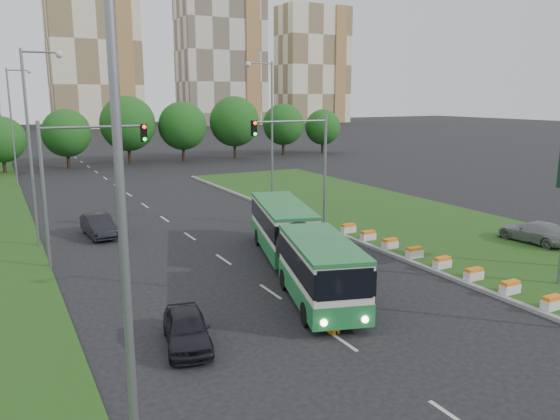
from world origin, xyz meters
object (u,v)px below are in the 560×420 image
traffic_mast_median (305,154)px  shopping_trolley (334,326)px  articulated_bus (294,245)px  car_left_near (187,329)px  traffic_mast_left (74,169)px  car_median (535,232)px  car_left_far (99,226)px  pedestrian (310,306)px

traffic_mast_median → shopping_trolley: (-7.68, -15.38, -5.04)m
articulated_bus → car_left_near: (-7.68, -5.48, -0.94)m
shopping_trolley → traffic_mast_left: bearing=106.3°
car_median → shopping_trolley: (-18.60, -5.18, -0.52)m
traffic_mast_left → car_left_far: bearing=71.1°
traffic_mast_median → traffic_mast_left: size_ratio=1.00×
traffic_mast_median → traffic_mast_left: bearing=-176.2°
traffic_mast_median → shopping_trolley: 17.92m
car_median → shopping_trolley: 19.31m
car_left_near → car_median: (24.11, 3.49, 0.14)m
traffic_mast_left → car_left_near: (1.97, -12.70, -4.66)m
car_left_far → car_left_near: bearing=-93.8°
traffic_mast_left → car_left_near: size_ratio=1.99×
articulated_bus → car_median: size_ratio=3.44×
car_left_far → car_median: car_median is taller
traffic_mast_median → car_median: (10.92, -10.20, -4.52)m
traffic_mast_median → articulated_bus: bearing=-123.9°
traffic_mast_left → shopping_trolley: bearing=-62.5°
car_left_far → pedestrian: size_ratio=2.92×
traffic_mast_median → pedestrian: 16.84m
articulated_bus → car_median: bearing=9.8°
traffic_mast_median → traffic_mast_left: (-15.16, -1.00, 0.00)m
car_left_far → traffic_mast_left: bearing=-112.6°
car_median → car_left_near: bearing=3.3°
articulated_bus → car_left_near: articulated_bus is taller
articulated_bus → car_left_far: size_ratio=3.61×
traffic_mast_median → car_left_near: size_ratio=1.99×
car_left_near → car_left_far: size_ratio=0.90×
traffic_mast_left → car_median: bearing=-19.4°
pedestrian → shopping_trolley: (0.33, -1.30, -0.46)m
car_median → shopping_trolley: size_ratio=7.57×
traffic_mast_median → articulated_bus: (-5.51, -8.21, -3.72)m
shopping_trolley → pedestrian: bearing=93.0°
traffic_mast_median → car_left_near: traffic_mast_median is taller
car_median → car_left_far: bearing=-36.9°
traffic_mast_left → car_left_far: (1.99, 5.84, -4.61)m
traffic_mast_median → articulated_bus: size_ratio=0.50×
traffic_mast_median → traffic_mast_left: same height
car_median → articulated_bus: bearing=-11.8°
car_left_near → pedestrian: (5.18, -0.39, 0.08)m
traffic_mast_median → articulated_bus: 10.57m
traffic_mast_median → car_left_near: 19.58m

